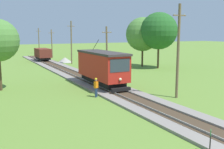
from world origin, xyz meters
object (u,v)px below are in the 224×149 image
(freight_car, at_px, (43,54))
(tree_left_far, at_px, (159,31))
(utility_pole_mid, at_px, (107,50))
(trackside_signal_marker, at_px, (210,140))
(gravel_pile, at_px, (65,60))
(utility_pole_far, at_px, (71,42))
(utility_pole_horizon, at_px, (39,40))
(utility_pole_distant, at_px, (52,43))
(track_worker, at_px, (96,87))
(utility_pole_near_tram, at_px, (178,51))
(tree_right_near, at_px, (143,34))
(red_tram, at_px, (102,67))

(freight_car, height_order, tree_left_far, tree_left_far)
(utility_pole_mid, height_order, tree_left_far, tree_left_far)
(trackside_signal_marker, bearing_deg, gravel_pile, 82.33)
(utility_pole_far, relative_size, utility_pole_horizon, 1.13)
(utility_pole_distant, xyz_separation_m, trackside_signal_marker, (-6.01, -53.09, -2.69))
(utility_pole_far, height_order, track_worker, utility_pole_far)
(utility_pole_near_tram, relative_size, tree_right_near, 0.99)
(utility_pole_horizon, distance_m, trackside_signal_marker, 67.54)
(freight_car, relative_size, utility_pole_horizon, 0.74)
(tree_right_near, bearing_deg, utility_pole_far, 135.98)
(red_tram, height_order, utility_pole_distant, utility_pole_distant)
(utility_pole_mid, bearing_deg, utility_pole_near_tram, -90.00)
(freight_car, distance_m, track_worker, 32.56)
(tree_right_near, bearing_deg, utility_pole_horizon, 104.31)
(utility_pole_near_tram, xyz_separation_m, trackside_signal_marker, (-6.01, -9.46, -3.58))
(red_tram, distance_m, utility_pole_near_tram, 8.73)
(red_tram, height_order, utility_pole_near_tram, utility_pole_near_tram)
(utility_pole_near_tram, xyz_separation_m, utility_pole_mid, (0.00, 14.32, -0.83))
(utility_pole_far, xyz_separation_m, tree_right_near, (9.61, -9.29, 1.48))
(utility_pole_distant, bearing_deg, freight_car, -116.90)
(red_tram, height_order, utility_pole_horizon, utility_pole_horizon)
(utility_pole_near_tram, relative_size, trackside_signal_marker, 7.03)
(red_tram, height_order, gravel_pile, red_tram)
(trackside_signal_marker, distance_m, tree_right_near, 33.78)
(trackside_signal_marker, bearing_deg, track_worker, 91.68)
(utility_pole_horizon, xyz_separation_m, tree_left_far, (10.67, -40.73, 2.47))
(utility_pole_far, bearing_deg, gravel_pile, 96.50)
(tree_right_near, bearing_deg, trackside_signal_marker, -117.87)
(gravel_pile, xyz_separation_m, track_worker, (-6.03, -29.00, 0.49))
(utility_pole_distant, bearing_deg, utility_pole_near_tram, -90.00)
(utility_pole_far, bearing_deg, utility_pole_mid, -90.00)
(utility_pole_near_tram, xyz_separation_m, utility_pole_distant, (0.00, 43.63, -0.89))
(utility_pole_mid, bearing_deg, utility_pole_distant, 90.00)
(track_worker, bearing_deg, trackside_signal_marker, -27.06)
(utility_pole_near_tram, distance_m, track_worker, 7.99)
(trackside_signal_marker, bearing_deg, utility_pole_far, 81.20)
(freight_car, distance_m, tree_right_near, 21.22)
(utility_pole_mid, height_order, tree_right_near, tree_right_near)
(utility_pole_horizon, bearing_deg, utility_pole_far, -90.00)
(utility_pole_horizon, bearing_deg, freight_car, -100.12)
(utility_pole_mid, relative_size, utility_pole_horizon, 0.94)
(track_worker, distance_m, tree_left_far, 22.35)
(utility_pole_far, bearing_deg, tree_left_far, -49.20)
(utility_pole_horizon, distance_m, gravel_pile, 25.44)
(utility_pole_mid, relative_size, utility_pole_distant, 1.02)
(tree_right_near, bearing_deg, freight_car, 130.37)
(trackside_signal_marker, xyz_separation_m, gravel_pile, (5.65, 41.96, -0.17))
(gravel_pile, bearing_deg, trackside_signal_marker, -97.67)
(utility_pole_mid, xyz_separation_m, gravel_pile, (-0.36, 18.18, -2.93))
(tree_left_far, bearing_deg, utility_pole_distant, 111.84)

